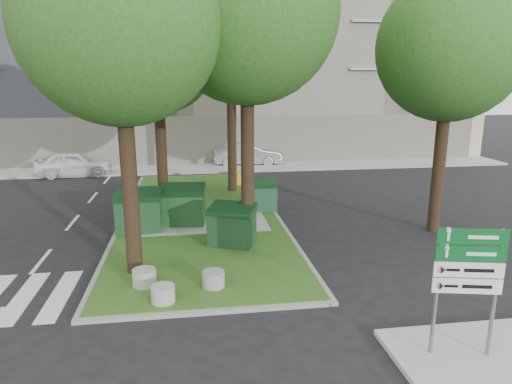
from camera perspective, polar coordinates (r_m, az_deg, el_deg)
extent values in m
plane|color=black|center=(11.36, -8.37, -14.85)|extent=(120.00, 120.00, 0.00)
cube|color=#274F16|center=(18.77, -6.95, -2.95)|extent=(6.00, 16.00, 0.12)
cube|color=gray|center=(18.78, -6.95, -2.98)|extent=(6.30, 16.30, 0.10)
cube|color=#999993|center=(28.99, -8.53, 2.90)|extent=(42.00, 3.00, 0.12)
cube|color=silver|center=(13.28, -25.15, -11.66)|extent=(5.00, 3.00, 0.01)
cube|color=#C9B097|center=(36.09, -9.01, 17.64)|extent=(41.00, 12.00, 16.00)
cylinder|color=black|center=(12.81, -15.62, 2.74)|extent=(0.44, 0.44, 6.16)
sphere|color=#255015|center=(12.68, -16.76, 19.57)|extent=(5.20, 5.20, 5.20)
cylinder|color=black|center=(14.75, -1.07, 5.73)|extent=(0.44, 0.44, 6.72)
sphere|color=#255015|center=(14.76, -1.15, 21.62)|extent=(5.60, 5.60, 5.60)
cylinder|color=black|center=(19.19, -11.79, 6.02)|extent=(0.44, 0.44, 5.88)
sphere|color=#255015|center=(19.06, -12.33, 16.71)|extent=(4.80, 4.80, 4.80)
sphere|color=#255015|center=(19.42, -11.61, 21.68)|extent=(3.60, 3.60, 3.60)
cylinder|color=black|center=(22.17, -3.06, 8.74)|extent=(0.44, 0.44, 7.00)
sphere|color=#255015|center=(22.22, -3.21, 19.72)|extent=(5.80, 5.80, 5.80)
cylinder|color=black|center=(17.59, 22.04, 4.64)|extent=(0.44, 0.44, 5.88)
sphere|color=#255015|center=(17.45, 23.12, 16.28)|extent=(5.00, 5.00, 5.00)
cube|color=#0E3316|center=(17.01, -14.46, -2.67)|extent=(1.60, 1.10, 1.24)
cube|color=black|center=(16.83, -14.60, -0.32)|extent=(1.65, 1.18, 0.36)
cube|color=#134117|center=(17.49, -9.04, -1.97)|extent=(1.68, 1.25, 1.23)
cube|color=black|center=(17.31, -9.13, 0.31)|extent=(1.75, 1.33, 0.35)
cube|color=black|center=(15.12, -3.02, -4.53)|extent=(1.69, 1.45, 1.12)
cube|color=black|center=(14.93, -3.05, -2.15)|extent=(1.77, 1.53, 0.32)
cube|color=#123B25|center=(19.17, 0.46, -0.66)|extent=(1.38, 0.96, 1.07)
cube|color=black|center=(19.02, 0.46, 1.15)|extent=(1.43, 1.02, 0.31)
cylinder|color=#9F9F9A|center=(11.68, -11.54, -12.35)|extent=(0.58, 0.58, 0.42)
cylinder|color=gray|center=(12.28, -5.34, -10.76)|extent=(0.59, 0.59, 0.42)
cylinder|color=#9B9B96|center=(12.64, -13.79, -10.32)|extent=(0.62, 0.62, 0.44)
cylinder|color=#F0A41C|center=(23.92, -2.27, 1.71)|extent=(0.37, 0.37, 0.66)
cylinder|color=slate|center=(9.69, 21.60, -11.55)|extent=(0.10, 0.10, 2.61)
cylinder|color=slate|center=(10.07, 27.71, -11.21)|extent=(0.10, 0.10, 2.61)
cube|color=#0A501D|center=(9.46, 25.41, -5.02)|extent=(1.28, 0.32, 0.30)
cube|color=#0A501D|center=(9.57, 25.21, -6.90)|extent=(1.28, 0.32, 0.30)
cube|color=white|center=(9.68, 25.01, -8.74)|extent=(1.28, 0.32, 0.30)
cube|color=white|center=(9.80, 24.81, -10.54)|extent=(1.28, 0.32, 0.30)
imported|color=white|center=(28.63, -21.82, 3.29)|extent=(4.44, 2.21, 1.45)
imported|color=#929699|center=(30.10, -1.07, 4.74)|extent=(4.47, 1.67, 1.46)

